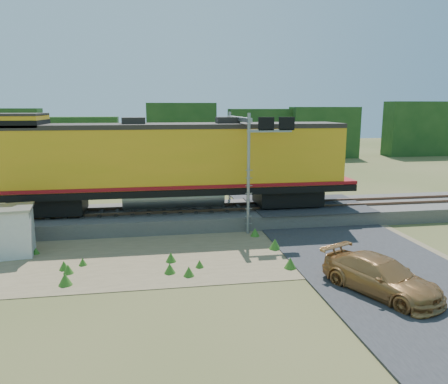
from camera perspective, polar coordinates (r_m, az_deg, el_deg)
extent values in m
plane|color=#475123|center=(20.55, -2.15, -8.30)|extent=(140.00, 140.00, 0.00)
cube|color=slate|center=(26.14, -3.85, -3.14)|extent=(70.00, 5.00, 0.80)
cube|color=brown|center=(25.33, -3.71, -2.48)|extent=(70.00, 0.10, 0.16)
cube|color=brown|center=(26.73, -4.02, -1.77)|extent=(70.00, 0.10, 0.16)
cube|color=#8C7754|center=(20.87, -7.84, -8.04)|extent=(26.00, 8.00, 0.03)
cube|color=#38383A|center=(27.59, 10.76, -1.63)|extent=(7.00, 5.20, 0.06)
cube|color=#38383A|center=(42.83, 3.36, 1.99)|extent=(7.00, 24.00, 0.08)
cube|color=#193E16|center=(57.38, -7.10, 7.47)|extent=(36.00, 3.00, 6.50)
cube|color=#193E16|center=(71.35, 27.23, 6.83)|extent=(50.00, 3.00, 6.00)
cube|color=black|center=(26.42, -21.78, -1.45)|extent=(3.84, 2.46, 0.96)
cube|color=black|center=(27.05, 8.26, -0.48)|extent=(3.84, 2.46, 0.96)
cube|color=black|center=(25.69, -6.61, 0.47)|extent=(21.35, 3.20, 0.38)
cylinder|color=gray|center=(25.79, -6.58, -0.65)|extent=(5.87, 1.28, 1.28)
cube|color=orange|center=(25.41, -6.70, 4.56)|extent=(19.75, 3.10, 3.31)
cube|color=maroon|center=(25.63, -6.62, 1.17)|extent=(21.35, 3.26, 0.19)
cube|color=#28231E|center=(25.27, -6.79, 8.58)|extent=(19.75, 3.15, 0.26)
cube|color=orange|center=(26.22, -25.49, 8.22)|extent=(2.78, 3.10, 0.75)
cube|color=#28231E|center=(26.20, -25.57, 9.12)|extent=(2.78, 3.15, 0.13)
cube|color=black|center=(26.22, -25.48, 8.10)|extent=(2.83, 3.15, 0.37)
cube|color=#28231E|center=(25.25, -11.71, 8.99)|extent=(1.28, 1.07, 0.48)
cube|color=#28231E|center=(25.62, 0.46, 9.24)|extent=(1.28, 1.07, 0.48)
cube|color=silver|center=(22.53, -25.96, -4.76)|extent=(2.00, 2.00, 2.21)
cube|color=gray|center=(22.26, -26.21, -1.91)|extent=(2.20, 2.20, 0.11)
cylinder|color=gray|center=(23.26, 3.20, 2.24)|extent=(0.17, 0.17, 6.49)
cylinder|color=gray|center=(28.70, 0.75, 3.95)|extent=(0.17, 0.17, 6.49)
cube|color=gray|center=(25.73, 1.89, 9.54)|extent=(0.23, 6.20, 0.23)
cube|color=gray|center=(23.29, 5.96, 7.95)|extent=(2.41, 0.14, 0.14)
cube|color=black|center=(23.23, 5.53, 8.87)|extent=(0.83, 0.14, 0.70)
cube|color=black|center=(23.54, 8.18, 8.83)|extent=(0.83, 0.14, 0.70)
imported|color=#B07941|center=(17.37, 19.81, -10.32)|extent=(3.67, 5.03, 1.35)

